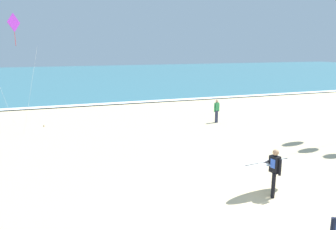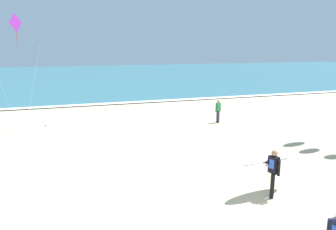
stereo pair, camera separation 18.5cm
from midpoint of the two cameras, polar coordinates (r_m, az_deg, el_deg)
ocean_water at (r=59.26m, az=-13.16°, el=6.69°), size 160.00×60.00×0.08m
shoreline_foam at (r=30.02m, az=-7.71°, el=2.14°), size 160.00×0.98×0.01m
surfer_lead at (r=11.97m, az=17.77°, el=-8.60°), size 2.40×1.11×1.71m
kite_diamond_violet_mid at (r=20.72m, az=-24.68°, el=13.68°), size 1.39×2.04×6.93m
bystander_green_top at (r=22.48m, az=8.99°, el=0.70°), size 0.48×0.27×1.59m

